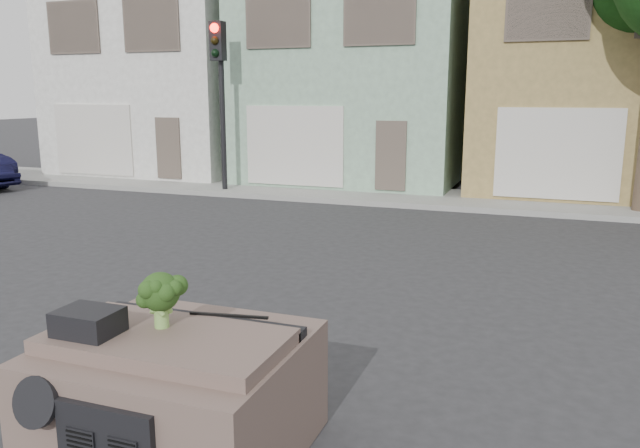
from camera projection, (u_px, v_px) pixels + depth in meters
The scene contains 10 objects.
ground_plane at pixel (309, 330), 8.08m from camera, with size 120.00×120.00×0.00m, color #303033.
sidewalk at pixel (443, 199), 17.71m from camera, with size 40.00×3.00×0.15m, color gray.
townhouse_white at pixel (181, 74), 24.36m from camera, with size 7.20×8.20×7.55m, color silver.
townhouse_mint at pixel (366, 71), 21.81m from camera, with size 7.20×8.20×7.55m, color #8EB496.
townhouse_tan at pixel (599, 68), 19.27m from camera, with size 7.20×8.20×7.55m, color #A0864C.
traffic_signal at pixel (221, 109), 18.49m from camera, with size 0.40×0.40×5.10m, color black.
car_dashboard at pixel (179, 391), 5.21m from camera, with size 2.00×1.80×1.12m, color brown.
instrument_hump at pixel (88, 322), 4.95m from camera, with size 0.48×0.38×0.20m, color black.
wiper_arm at pixel (229, 315), 5.35m from camera, with size 0.70×0.03×0.02m, color black.
broccoli at pixel (161, 299), 5.07m from camera, with size 0.39×0.39×0.48m, color #1F3B13.
Camera 1 is at (2.77, -7.11, 2.99)m, focal length 35.00 mm.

